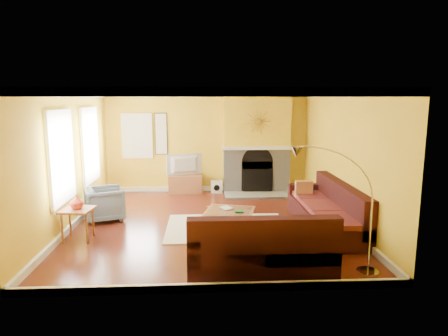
{
  "coord_description": "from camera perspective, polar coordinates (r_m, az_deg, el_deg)",
  "views": [
    {
      "loc": [
        -0.11,
        -7.96,
        2.57
      ],
      "look_at": [
        0.33,
        0.4,
        1.09
      ],
      "focal_mm": 32.0,
      "sensor_mm": 36.0,
      "label": 1
    }
  ],
  "objects": [
    {
      "name": "media_console",
      "position": [
        10.97,
        -5.52,
        -2.27
      ],
      "size": [
        0.9,
        0.41,
        0.5
      ],
      "primitive_type": "cube",
      "color": "#9A5C38",
      "rests_on": "floor"
    },
    {
      "name": "window_left_far",
      "position": [
        7.88,
        -22.34,
        1.45
      ],
      "size": [
        0.06,
        1.22,
        1.72
      ],
      "primitive_type": "cube",
      "color": "white",
      "rests_on": "wall_left"
    },
    {
      "name": "sectional_sofa",
      "position": [
        7.53,
        7.16,
        -6.42
      ],
      "size": [
        3.1,
        3.7,
        0.9
      ],
      "primitive_type": null,
      "color": "#351113",
      "rests_on": "floor"
    },
    {
      "name": "sunburst",
      "position": [
        10.65,
        4.9,
        6.63
      ],
      "size": [
        0.7,
        0.04,
        0.7
      ],
      "primitive_type": null,
      "color": "olive",
      "rests_on": "fireplace"
    },
    {
      "name": "wall_front",
      "position": [
        5.1,
        -1.71,
        -3.83
      ],
      "size": [
        5.5,
        0.02,
        2.7
      ],
      "primitive_type": "cube",
      "color": "yellow",
      "rests_on": "ground"
    },
    {
      "name": "ceiling",
      "position": [
        7.96,
        -2.28,
        11.01
      ],
      "size": [
        5.5,
        6.0,
        0.02
      ],
      "primitive_type": "cube",
      "color": "white",
      "rests_on": "ground"
    },
    {
      "name": "side_table",
      "position": [
        7.81,
        -20.12,
        -7.57
      ],
      "size": [
        0.6,
        0.6,
        0.59
      ],
      "primitive_type": null,
      "rotation": [
        0.0,
        0.0,
        -0.13
      ],
      "color": "#9A5C38",
      "rests_on": "floor"
    },
    {
      "name": "rug",
      "position": [
        8.09,
        0.39,
        -8.46
      ],
      "size": [
        2.4,
        1.8,
        0.02
      ],
      "primitive_type": "cube",
      "color": "beige",
      "rests_on": "floor"
    },
    {
      "name": "wall_art",
      "position": [
        11.03,
        -8.97,
        4.84
      ],
      "size": [
        0.34,
        0.04,
        1.14
      ],
      "primitive_type": "cube",
      "color": "white",
      "rests_on": "wall_back"
    },
    {
      "name": "arc_lamp",
      "position": [
        5.96,
        15.75,
        -6.16
      ],
      "size": [
        1.23,
        0.36,
        1.9
      ],
      "primitive_type": null,
      "color": "silver",
      "rests_on": "floor"
    },
    {
      "name": "floor",
      "position": [
        8.37,
        -2.15,
        -7.96
      ],
      "size": [
        5.5,
        6.0,
        0.02
      ],
      "primitive_type": "cube",
      "color": "maroon",
      "rests_on": "ground"
    },
    {
      "name": "baseboard",
      "position": [
        8.35,
        -2.15,
        -7.5
      ],
      "size": [
        5.5,
        6.0,
        0.12
      ],
      "primitive_type": null,
      "color": "white",
      "rests_on": "floor"
    },
    {
      "name": "armchair",
      "position": [
        8.85,
        -16.64,
        -4.92
      ],
      "size": [
        0.99,
        0.98,
        0.71
      ],
      "primitive_type": "imported",
      "rotation": [
        0.0,
        0.0,
        1.93
      ],
      "color": "slate",
      "rests_on": "floor"
    },
    {
      "name": "coffee_table",
      "position": [
        7.99,
        0.78,
        -7.37
      ],
      "size": [
        1.13,
        1.13,
        0.37
      ],
      "primitive_type": null,
      "rotation": [
        0.0,
        0.0,
        -0.25
      ],
      "color": "white",
      "rests_on": "floor"
    },
    {
      "name": "tv",
      "position": [
        10.87,
        -5.56,
        0.47
      ],
      "size": [
        0.97,
        0.46,
        0.57
      ],
      "primitive_type": "imported",
      "rotation": [
        0.0,
        0.0,
        3.49
      ],
      "color": "black",
      "rests_on": "media_console"
    },
    {
      "name": "crown_molding",
      "position": [
        7.96,
        -2.27,
        10.5
      ],
      "size": [
        5.5,
        6.0,
        0.12
      ],
      "primitive_type": null,
      "color": "white",
      "rests_on": "ceiling"
    },
    {
      "name": "vase",
      "position": [
        7.7,
        -20.31,
        -4.56
      ],
      "size": [
        0.31,
        0.31,
        0.26
      ],
      "primitive_type": "imported",
      "rotation": [
        0.0,
        0.0,
        0.3
      ],
      "color": "#DE4325",
      "rests_on": "side_table"
    },
    {
      "name": "subwoofer",
      "position": [
        11.01,
        -1.08,
        -2.67
      ],
      "size": [
        0.31,
        0.31,
        0.31
      ],
      "primitive_type": "cube",
      "color": "white",
      "rests_on": "floor"
    },
    {
      "name": "mantel",
      "position": [
        10.7,
        4.85,
        2.88
      ],
      "size": [
        1.92,
        0.22,
        0.08
      ],
      "primitive_type": "cube",
      "color": "white",
      "rests_on": "fireplace"
    },
    {
      "name": "wall_left",
      "position": [
        8.48,
        -21.21,
        1.05
      ],
      "size": [
        0.02,
        6.0,
        2.7
      ],
      "primitive_type": "cube",
      "color": "yellow",
      "rests_on": "ground"
    },
    {
      "name": "wall_back",
      "position": [
        11.04,
        -2.44,
        3.65
      ],
      "size": [
        5.5,
        0.02,
        2.7
      ],
      "primitive_type": "cube",
      "color": "yellow",
      "rests_on": "ground"
    },
    {
      "name": "window_left_near",
      "position": [
        9.68,
        -18.67,
        3.13
      ],
      "size": [
        0.06,
        1.22,
        1.72
      ],
      "primitive_type": "cube",
      "color": "white",
      "rests_on": "wall_left"
    },
    {
      "name": "wall_right",
      "position": [
        8.55,
        16.63,
        1.38
      ],
      "size": [
        0.02,
        6.0,
        2.7
      ],
      "primitive_type": "cube",
      "color": "yellow",
      "rests_on": "ground"
    },
    {
      "name": "book",
      "position": [
        8.02,
        -0.26,
        -5.84
      ],
      "size": [
        0.31,
        0.33,
        0.03
      ],
      "primitive_type": "imported",
      "rotation": [
        0.0,
        0.0,
        0.52
      ],
      "color": "white",
      "rests_on": "coffee_table"
    },
    {
      "name": "fireplace",
      "position": [
        10.93,
        4.69,
        3.56
      ],
      "size": [
        1.8,
        0.4,
        2.7
      ],
      "primitive_type": null,
      "color": "#999590",
      "rests_on": "floor"
    },
    {
      "name": "hearth",
      "position": [
        10.62,
        4.98,
        -3.87
      ],
      "size": [
        1.8,
        0.7,
        0.06
      ],
      "primitive_type": "cube",
      "color": "#999590",
      "rests_on": "floor"
    },
    {
      "name": "window_back",
      "position": [
        11.11,
        -12.32,
        4.51
      ],
      "size": [
        0.82,
        0.06,
        1.22
      ],
      "primitive_type": "cube",
      "color": "white",
      "rests_on": "wall_back"
    }
  ]
}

